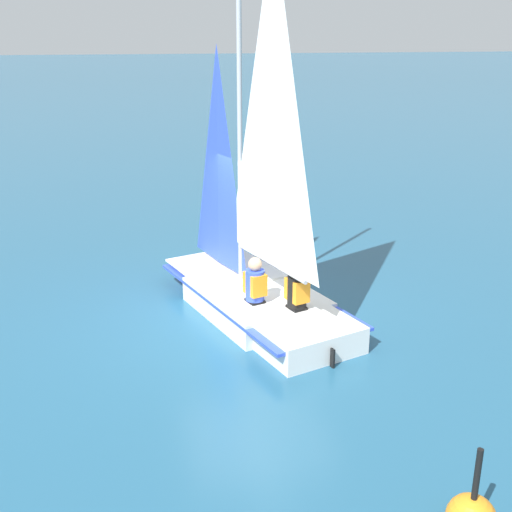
% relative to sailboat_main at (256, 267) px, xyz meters
% --- Properties ---
extents(ground_plane, '(260.00, 260.00, 0.00)m').
position_rel_sailboat_main_xyz_m(ground_plane, '(0.01, 0.00, -0.82)').
color(ground_plane, '#235675').
extents(sailboat_main, '(4.42, 2.82, 6.09)m').
position_rel_sailboat_main_xyz_m(sailboat_main, '(0.00, 0.00, 0.00)').
color(sailboat_main, white).
rests_on(sailboat_main, ground_plane).
extents(sailor_helm, '(0.40, 0.38, 1.16)m').
position_rel_sailboat_main_xyz_m(sailor_helm, '(-0.47, 0.13, -0.20)').
color(sailor_helm, black).
rests_on(sailor_helm, ground_plane).
extents(sailor_crew, '(0.40, 0.38, 1.16)m').
position_rel_sailboat_main_xyz_m(sailor_crew, '(-0.87, -0.45, -0.19)').
color(sailor_crew, black).
rests_on(sailor_crew, ground_plane).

